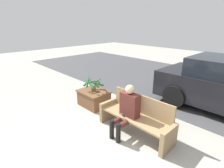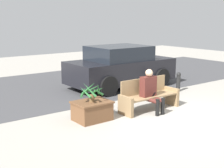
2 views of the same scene
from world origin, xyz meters
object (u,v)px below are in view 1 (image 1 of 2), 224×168
at_px(bench, 136,116).
at_px(planter_box, 94,98).
at_px(person_seated, 127,109).
at_px(potted_plant, 94,83).

distance_m(bench, planter_box, 1.78).
xyz_separation_m(person_seated, potted_plant, (-1.66, 0.36, 0.11)).
relative_size(person_seated, potted_plant, 1.85).
height_order(person_seated, planter_box, person_seated).
distance_m(bench, potted_plant, 1.81).
bearing_deg(bench, person_seated, -119.28).
distance_m(person_seated, potted_plant, 1.70).
bearing_deg(person_seated, potted_plant, 167.61).
relative_size(bench, potted_plant, 2.88).
bearing_deg(potted_plant, bench, -5.41).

